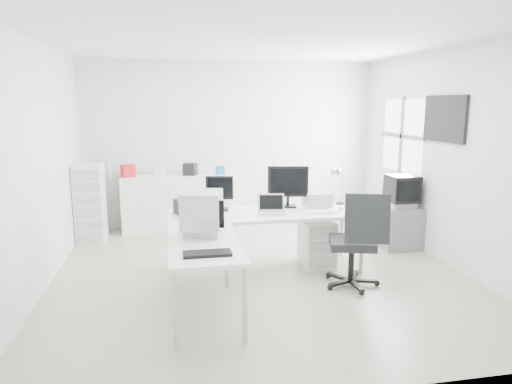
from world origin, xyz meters
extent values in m
cube|color=beige|center=(0.00, 0.00, 0.00)|extent=(5.00, 5.00, 0.01)
cube|color=white|center=(0.00, 0.00, 2.80)|extent=(5.00, 5.00, 0.01)
cube|color=silver|center=(0.00, 2.50, 1.40)|extent=(5.00, 0.02, 2.80)
cube|color=silver|center=(-2.50, 0.00, 1.40)|extent=(0.02, 5.00, 2.80)
cube|color=silver|center=(2.50, 0.00, 1.40)|extent=(0.02, 5.00, 2.80)
cube|color=white|center=(0.81, 0.17, 0.30)|extent=(0.40, 0.50, 0.60)
cube|color=black|center=(-0.74, 0.22, 0.84)|extent=(0.58, 0.50, 0.18)
cube|color=white|center=(0.76, -0.03, 0.76)|extent=(0.47, 0.15, 0.02)
sphere|color=white|center=(1.06, 0.02, 0.78)|extent=(0.06, 0.06, 0.06)
cube|color=#AEAEAE|center=(0.86, 0.34, 0.84)|extent=(0.36, 0.31, 0.19)
cube|color=black|center=(-0.74, -1.38, 0.76)|extent=(0.44, 0.18, 0.03)
cube|color=slate|center=(2.22, 0.62, 0.31)|extent=(0.57, 0.47, 0.62)
cube|color=white|center=(-0.93, 2.24, 0.46)|extent=(1.84, 0.46, 0.92)
cube|color=red|center=(-1.73, 2.24, 1.02)|extent=(0.25, 0.24, 0.20)
cube|color=white|center=(-1.23, 2.24, 0.99)|extent=(0.17, 0.16, 0.14)
cube|color=black|center=(-0.73, 2.24, 1.02)|extent=(0.25, 0.24, 0.20)
cube|color=#185FA9|center=(-0.23, 2.24, 0.99)|extent=(0.15, 0.13, 0.14)
cylinder|color=white|center=(-2.03, 2.28, 1.03)|extent=(0.07, 0.07, 0.22)
cube|color=white|center=(-2.28, 1.84, 0.59)|extent=(0.42, 0.50, 1.19)
camera|label=1|loc=(-1.03, -5.33, 2.10)|focal=32.00mm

